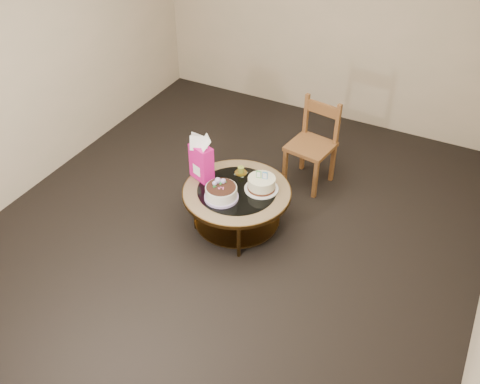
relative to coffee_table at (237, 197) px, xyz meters
The scene contains 8 objects.
ground 0.38m from the coffee_table, 164.05° to the left, with size 5.00×5.00×0.00m, color black.
room_walls 1.16m from the coffee_table, 164.05° to the left, with size 4.52×5.02×2.61m.
coffee_table is the anchor object (origin of this frame).
decorated_cake 0.23m from the coffee_table, 111.48° to the right, with size 0.31×0.31×0.18m.
cream_cake 0.27m from the coffee_table, 29.47° to the left, with size 0.32×0.32×0.20m.
gift_bag 0.49m from the coffee_table, behind, with size 0.26×0.22×0.46m.
pillar_candle 0.28m from the coffee_table, 108.45° to the left, with size 0.12×0.12×0.09m.
dining_chair 1.10m from the coffee_table, 71.34° to the left, with size 0.49×0.49×0.93m.
Camera 1 is at (1.82, -3.47, 3.51)m, focal length 40.00 mm.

